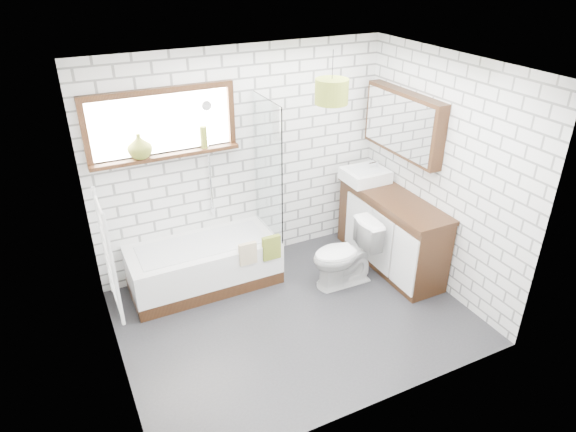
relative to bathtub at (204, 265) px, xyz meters
name	(u,v)px	position (x,y,z in m)	size (l,w,h in m)	color
floor	(295,317)	(0.64, -0.95, -0.27)	(3.40, 2.60, 0.01)	black
ceiling	(297,69)	(0.64, -0.95, 2.24)	(3.40, 2.60, 0.01)	white
wall_back	(243,160)	(0.64, 0.36, 0.99)	(3.40, 0.01, 2.50)	white
wall_front	(378,283)	(0.64, -2.25, 0.99)	(3.40, 0.01, 2.50)	white
wall_left	(102,252)	(-1.07, -0.95, 0.99)	(0.01, 2.60, 2.50)	white
wall_right	(441,175)	(2.34, -0.95, 0.99)	(0.01, 2.60, 2.50)	white
window	(162,124)	(-0.21, 0.31, 1.54)	(1.52, 0.16, 0.68)	black
towel_radiator	(109,256)	(-1.02, -0.95, 0.94)	(0.06, 0.52, 1.00)	white
mirror_cabinet	(403,124)	(2.26, -0.35, 1.39)	(0.16, 1.20, 0.70)	black
shower_riser	(209,159)	(0.24, 0.31, 1.09)	(0.02, 0.02, 1.30)	silver
bathtub	(204,265)	(0.00, 0.00, 0.00)	(1.61, 0.71, 0.52)	white
shower_screen	(268,168)	(0.78, 0.00, 1.01)	(0.02, 0.72, 1.50)	white
towel_green	(271,248)	(0.65, -0.35, 0.24)	(0.20, 0.06, 0.28)	olive
towel_beige	(248,254)	(0.38, -0.35, 0.24)	(0.19, 0.05, 0.25)	tan
vanity	(391,231)	(2.09, -0.54, 0.19)	(0.50, 1.56, 0.89)	black
basin	(365,175)	(2.03, -0.04, 0.70)	(0.49, 0.43, 0.14)	white
tap	(377,168)	(2.19, -0.04, 0.77)	(0.03, 0.03, 0.18)	silver
toilet	(345,255)	(1.40, -0.65, 0.11)	(0.73, 0.42, 0.75)	white
vase_olive	(140,148)	(-0.46, 0.28, 1.35)	(0.24, 0.24, 0.25)	olive
vase_dark	(143,151)	(-0.44, 0.28, 1.31)	(0.17, 0.17, 0.17)	black
bottle	(204,139)	(0.20, 0.28, 1.33)	(0.07, 0.07, 0.23)	olive
pendant	(332,91)	(1.35, -0.33, 1.84)	(0.33, 0.33, 0.25)	olive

